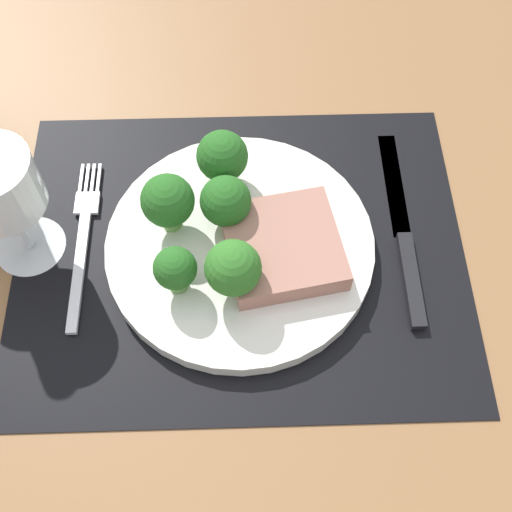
{
  "coord_description": "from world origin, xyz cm",
  "views": [
    {
      "loc": [
        0.63,
        -32.46,
        55.36
      ],
      "look_at": [
        1.5,
        -1.63,
        1.9
      ],
      "focal_mm": 46.03,
      "sensor_mm": 36.0,
      "label": 1
    }
  ],
  "objects_px": {
    "plate": "(240,246)",
    "fork": "(83,240)",
    "steak": "(283,247)",
    "knife": "(404,240)"
  },
  "relations": [
    {
      "from": "plate",
      "to": "fork",
      "type": "distance_m",
      "value": 0.15
    },
    {
      "from": "plate",
      "to": "steak",
      "type": "height_order",
      "value": "steak"
    },
    {
      "from": "plate",
      "to": "fork",
      "type": "height_order",
      "value": "plate"
    },
    {
      "from": "plate",
      "to": "steak",
      "type": "xyz_separation_m",
      "value": [
        0.04,
        -0.01,
        0.02
      ]
    },
    {
      "from": "steak",
      "to": "knife",
      "type": "height_order",
      "value": "steak"
    },
    {
      "from": "fork",
      "to": "knife",
      "type": "relative_size",
      "value": 0.83
    },
    {
      "from": "fork",
      "to": "knife",
      "type": "distance_m",
      "value": 0.32
    },
    {
      "from": "steak",
      "to": "plate",
      "type": "bearing_deg",
      "value": 161.37
    },
    {
      "from": "steak",
      "to": "knife",
      "type": "bearing_deg",
      "value": 8.87
    },
    {
      "from": "steak",
      "to": "fork",
      "type": "distance_m",
      "value": 0.2
    }
  ]
}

